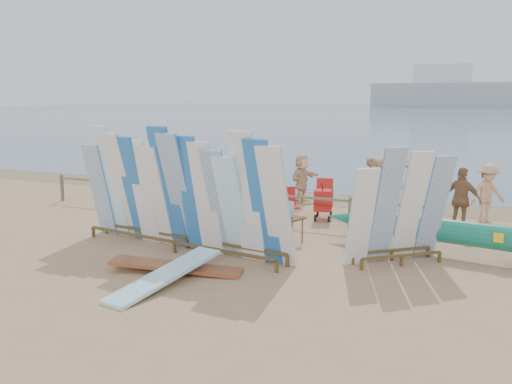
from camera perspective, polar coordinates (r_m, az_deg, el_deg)
The scene contains 28 objects.
ground at distance 13.63m, azimuth -10.15°, elevation -5.11°, with size 160.00×160.00×0.00m, color tan.
ocean at distance 139.05m, azimuth 21.55°, elevation 7.85°, with size 320.00×240.00×0.02m, color slate.
wet_sand_strip at distance 19.83m, azimuth 1.70°, elevation -0.22°, with size 40.00×2.60×0.01m, color olive.
distant_ship at distance 191.80m, azimuth 18.91°, elevation 10.00°, with size 45.00×8.00×14.00m.
fence at distance 15.99m, azimuth -4.13°, elevation -0.43°, with size 12.08×0.08×0.90m.
main_surfboard_rack at distance 12.44m, azimuth -8.02°, elevation -0.42°, with size 5.76×1.47×2.88m.
side_surfboard_rack at distance 11.78m, azimuth 14.86°, elevation -1.93°, with size 2.11×1.95×2.53m.
outrigger_canoe at distance 12.77m, azimuth 19.55°, elevation -4.07°, with size 5.94×1.38×0.84m.
vendor_table at distance 13.27m, azimuth 3.26°, elevation -3.85°, with size 0.91×0.76×1.03m.
flat_board_b at distance 10.53m, azimuth -9.48°, elevation -9.64°, with size 0.56×2.70×0.07m, color #9CE3F9.
flat_board_c at distance 11.24m, azimuth -8.41°, elevation -8.33°, with size 0.56×2.70×0.07m, color #995129.
beach_chair_left at distance 17.24m, azimuth -4.17°, elevation -1.01°, with size 0.56×0.58×0.79m.
beach_chair_right at distance 16.01m, azimuth 3.39°, elevation -1.77°, with size 0.78×0.79×0.88m.
stroller at distance 15.80m, azimuth 7.11°, elevation -1.21°, with size 0.75×0.94×1.16m.
beachgoer_2 at distance 19.15m, azimuth -13.24°, elevation 1.82°, with size 0.86×0.41×1.76m, color beige.
beachgoer_3 at distance 18.72m, azimuth -0.64°, elevation 1.81°, with size 1.10×0.45×1.70m, color tan.
beachgoer_extra_1 at distance 20.32m, azimuth -14.14°, elevation 2.40°, with size 1.10×0.47×1.87m, color #8C6042.
beachgoer_7 at distance 17.62m, azimuth 12.01°, elevation 0.95°, with size 0.59×0.33×1.63m, color #8C6042.
beachgoer_1 at distance 19.52m, azimuth -8.82°, elevation 2.21°, with size 0.67×0.36×1.82m, color #8C6042.
beachgoer_extra_0 at distance 16.57m, azimuth 23.18°, elevation -0.13°, with size 1.08×0.44×1.67m, color tan.
beachgoer_5 at distance 18.22m, azimuth 4.86°, elevation 1.42°, with size 1.50×0.49×1.62m, color beige.
beachgoer_11 at distance 20.53m, azimuth -7.63°, elevation 2.37°, with size 1.53×0.49×1.65m, color beige.
beachgoer_6 at distance 17.01m, azimuth 0.61°, elevation 1.08°, with size 0.86×0.41×1.76m, color tan.
beachgoer_10 at distance 15.14m, azimuth 20.82°, elevation -0.78°, with size 1.00×0.43×1.71m, color #8C6042.
beachgoer_8 at distance 16.16m, azimuth 12.82°, elevation 0.34°, with size 0.85×0.41×1.75m, color beige.
beachgoer_4 at distance 17.87m, azimuth -4.46°, elevation 1.37°, with size 0.99×0.43×1.69m, color #8C6042.
beachgoer_0 at distance 19.13m, azimuth -13.64°, elevation 1.65°, with size 0.81×0.39×1.66m, color tan.
beachgoer_9 at distance 17.12m, azimuth 16.14°, elevation 0.67°, with size 1.11×0.46×1.72m, color tan.
Camera 1 is at (7.54, -10.80, 3.51)m, focal length 38.00 mm.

